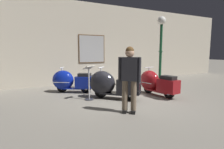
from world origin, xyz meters
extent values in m
plane|color=slate|center=(0.00, 0.00, 0.00)|extent=(60.00, 60.00, 0.00)
cube|color=#BCB29E|center=(0.00, 3.59, 1.92)|extent=(18.00, 0.20, 3.84)
cube|color=brown|center=(0.10, 3.48, 1.66)|extent=(1.33, 0.03, 1.35)
cube|color=#9E9E9E|center=(0.10, 3.46, 1.66)|extent=(1.25, 0.01, 1.27)
cylinder|color=black|center=(-1.66, 2.02, 0.19)|extent=(0.37, 0.27, 0.39)
cylinder|color=silver|center=(-1.66, 2.02, 0.19)|extent=(0.20, 0.17, 0.17)
cylinder|color=black|center=(-0.89, 1.53, 0.19)|extent=(0.37, 0.27, 0.39)
cylinder|color=silver|center=(-0.89, 1.53, 0.19)|extent=(0.20, 0.17, 0.17)
cube|color=navy|center=(-1.28, 1.78, 0.17)|extent=(0.96, 0.79, 0.05)
ellipsoid|color=navy|center=(-1.62, 2.00, 0.47)|extent=(0.96, 0.86, 0.74)
cube|color=navy|center=(-0.92, 1.55, 0.41)|extent=(0.76, 0.68, 0.43)
cube|color=black|center=(-0.92, 1.55, 0.68)|extent=(0.54, 0.48, 0.12)
sphere|color=silver|center=(-1.85, 2.14, 0.67)|extent=(0.15, 0.15, 0.15)
cylinder|color=silver|center=(-1.65, 2.01, 0.81)|extent=(0.04, 0.04, 0.27)
cylinder|color=silver|center=(-1.65, 2.01, 0.94)|extent=(0.26, 0.38, 0.03)
cube|color=silver|center=(-1.76, 1.79, 0.42)|extent=(0.55, 0.36, 0.02)
cylinder|color=black|center=(-0.67, 0.61, 0.21)|extent=(0.36, 0.36, 0.42)
cylinder|color=silver|center=(-0.67, 0.61, 0.21)|extent=(0.20, 0.20, 0.19)
cylinder|color=black|center=(0.03, -0.10, 0.21)|extent=(0.36, 0.36, 0.42)
cylinder|color=silver|center=(0.03, -0.10, 0.21)|extent=(0.20, 0.20, 0.19)
cube|color=black|center=(-0.32, 0.26, 0.19)|extent=(0.97, 0.97, 0.05)
ellipsoid|color=black|center=(-0.64, 0.57, 0.51)|extent=(1.01, 1.01, 0.80)
cube|color=black|center=(0.00, -0.07, 0.44)|extent=(0.80, 0.80, 0.46)
cube|color=brown|center=(0.00, -0.07, 0.73)|extent=(0.56, 0.56, 0.13)
sphere|color=silver|center=(-0.85, 0.78, 0.73)|extent=(0.16, 0.16, 0.16)
cylinder|color=silver|center=(-0.66, 0.59, 0.87)|extent=(0.05, 0.05, 0.29)
cylinder|color=silver|center=(-0.66, 0.59, 1.02)|extent=(0.35, 0.35, 0.03)
cylinder|color=black|center=(1.17, 0.44, 0.20)|extent=(0.13, 0.40, 0.40)
cylinder|color=silver|center=(1.17, 0.44, 0.20)|extent=(0.12, 0.19, 0.18)
cylinder|color=black|center=(1.29, -0.49, 0.20)|extent=(0.13, 0.40, 0.40)
cylinder|color=silver|center=(1.29, -0.49, 0.20)|extent=(0.12, 0.19, 0.18)
cube|color=maroon|center=(1.23, -0.03, 0.18)|extent=(0.47, 0.98, 0.05)
ellipsoid|color=maroon|center=(1.18, 0.39, 0.48)|extent=(0.62, 0.89, 0.75)
cube|color=maroon|center=(1.29, -0.46, 0.41)|extent=(0.48, 0.72, 0.43)
cube|color=black|center=(1.29, -0.46, 0.69)|extent=(0.34, 0.51, 0.12)
sphere|color=silver|center=(1.14, 0.66, 0.69)|extent=(0.15, 0.15, 0.15)
cylinder|color=silver|center=(1.17, 0.42, 0.82)|extent=(0.04, 0.04, 0.28)
cylinder|color=silver|center=(1.17, 0.42, 0.96)|extent=(0.44, 0.09, 0.03)
cube|color=silver|center=(0.93, 0.35, 0.43)|extent=(0.10, 0.66, 0.02)
cylinder|color=#144728|center=(2.27, 1.06, 0.09)|extent=(0.28, 0.28, 0.18)
cylinder|color=#144728|center=(2.27, 1.06, 1.42)|extent=(0.11, 0.11, 2.48)
torus|color=#144728|center=(2.27, 1.06, 1.54)|extent=(0.19, 0.19, 0.04)
sphere|color=white|center=(2.27, 1.06, 2.81)|extent=(0.34, 0.34, 0.34)
cube|color=black|center=(-0.53, -1.14, 0.04)|extent=(0.24, 0.27, 0.08)
cylinder|color=#72604C|center=(-0.55, -1.16, 0.49)|extent=(0.14, 0.14, 0.82)
cube|color=black|center=(-0.71, -1.01, 0.04)|extent=(0.24, 0.27, 0.08)
cylinder|color=#72604C|center=(-0.72, -1.02, 0.49)|extent=(0.14, 0.14, 0.82)
cube|color=#232328|center=(-0.63, -1.09, 1.12)|extent=(0.42, 0.39, 0.58)
cylinder|color=#232328|center=(-0.45, -1.24, 1.11)|extent=(0.09, 0.09, 0.60)
cylinder|color=#232328|center=(-0.82, -0.94, 1.11)|extent=(0.09, 0.09, 0.60)
sphere|color=tan|center=(-0.63, -1.09, 1.51)|extent=(0.22, 0.22, 0.22)
sphere|color=brown|center=(-0.63, -1.09, 1.56)|extent=(0.20, 0.20, 0.20)
cylinder|color=#333338|center=(-1.11, 0.54, 0.01)|extent=(0.28, 0.28, 0.02)
cylinder|color=#A5A5AD|center=(-1.11, 0.54, 0.52)|extent=(0.04, 0.04, 1.00)
cube|color=silver|center=(-1.11, 0.54, 1.04)|extent=(0.38, 0.32, 0.12)
camera|label=1|loc=(-2.99, -4.79, 1.54)|focal=28.72mm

